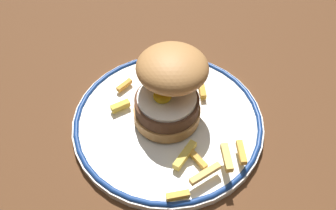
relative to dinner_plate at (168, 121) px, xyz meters
The scene contains 4 objects.
ground_plane 6.04cm from the dinner_plate, 48.86° to the right, with size 147.19×104.21×4.00cm, color #54321B.
dinner_plate is the anchor object (origin of this frame).
burger 6.33cm from the dinner_plate, 112.15° to the left, with size 12.59×13.39×10.78cm.
fries_pile 3.12cm from the dinner_plate, ahead, with size 23.19×24.51×2.86cm.
Camera 1 is at (14.57, -25.25, 45.46)cm, focal length 40.15 mm.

